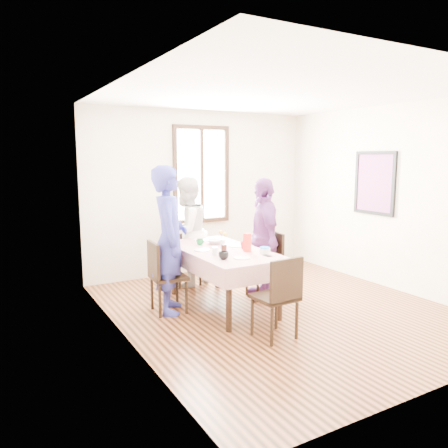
{
  "coord_description": "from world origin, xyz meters",
  "views": [
    {
      "loc": [
        -3.3,
        -4.36,
        1.94
      ],
      "look_at": [
        -0.59,
        0.41,
        1.1
      ],
      "focal_mm": 35.05,
      "sensor_mm": 36.0,
      "label": 1
    }
  ],
  "objects_px": {
    "person_left": "(169,240)",
    "chair_left": "(169,277)",
    "chair_far": "(185,255)",
    "person_far": "(185,232)",
    "chair_near": "(275,297)",
    "person_right": "(262,239)",
    "dining_table": "(222,278)",
    "chair_right": "(263,265)"
  },
  "relations": [
    {
      "from": "chair_right",
      "to": "person_right",
      "type": "distance_m",
      "value": 0.38
    },
    {
      "from": "person_far",
      "to": "dining_table",
      "type": "bearing_deg",
      "value": 65.37
    },
    {
      "from": "chair_near",
      "to": "person_far",
      "type": "bearing_deg",
      "value": 86.61
    },
    {
      "from": "chair_near",
      "to": "person_left",
      "type": "bearing_deg",
      "value": 113.54
    },
    {
      "from": "person_left",
      "to": "person_right",
      "type": "relative_size",
      "value": 1.11
    },
    {
      "from": "person_right",
      "to": "chair_left",
      "type": "bearing_deg",
      "value": -73.55
    },
    {
      "from": "chair_far",
      "to": "person_right",
      "type": "xyz_separation_m",
      "value": [
        0.67,
        -1.1,
        0.38
      ]
    },
    {
      "from": "chair_right",
      "to": "person_left",
      "type": "xyz_separation_m",
      "value": [
        -1.35,
        0.1,
        0.47
      ]
    },
    {
      "from": "person_left",
      "to": "person_far",
      "type": "height_order",
      "value": "person_left"
    },
    {
      "from": "dining_table",
      "to": "person_left",
      "type": "bearing_deg",
      "value": 166.71
    },
    {
      "from": "chair_right",
      "to": "chair_near",
      "type": "height_order",
      "value": "same"
    },
    {
      "from": "chair_far",
      "to": "chair_near",
      "type": "distance_m",
      "value": 2.31
    },
    {
      "from": "chair_near",
      "to": "person_right",
      "type": "height_order",
      "value": "person_right"
    },
    {
      "from": "person_far",
      "to": "person_right",
      "type": "bearing_deg",
      "value": 97.01
    },
    {
      "from": "chair_left",
      "to": "person_far",
      "type": "distance_m",
      "value": 1.25
    },
    {
      "from": "dining_table",
      "to": "person_far",
      "type": "height_order",
      "value": "person_far"
    },
    {
      "from": "chair_far",
      "to": "chair_near",
      "type": "bearing_deg",
      "value": 90.57
    },
    {
      "from": "chair_far",
      "to": "person_left",
      "type": "relative_size",
      "value": 0.49
    },
    {
      "from": "chair_right",
      "to": "chair_far",
      "type": "height_order",
      "value": "same"
    },
    {
      "from": "chair_left",
      "to": "chair_far",
      "type": "xyz_separation_m",
      "value": [
        0.68,
        1.0,
        0.0
      ]
    },
    {
      "from": "chair_right",
      "to": "chair_near",
      "type": "distance_m",
      "value": 1.39
    },
    {
      "from": "chair_far",
      "to": "person_right",
      "type": "height_order",
      "value": "person_right"
    },
    {
      "from": "dining_table",
      "to": "chair_left",
      "type": "distance_m",
      "value": 0.71
    },
    {
      "from": "chair_far",
      "to": "person_far",
      "type": "relative_size",
      "value": 0.55
    },
    {
      "from": "chair_near",
      "to": "person_right",
      "type": "distance_m",
      "value": 1.43
    },
    {
      "from": "chair_right",
      "to": "chair_far",
      "type": "xyz_separation_m",
      "value": [
        -0.68,
        1.1,
        0.0
      ]
    },
    {
      "from": "chair_far",
      "to": "person_right",
      "type": "bearing_deg",
      "value": 121.72
    },
    {
      "from": "chair_right",
      "to": "dining_table",
      "type": "bearing_deg",
      "value": 100.96
    },
    {
      "from": "chair_far",
      "to": "person_left",
      "type": "height_order",
      "value": "person_left"
    },
    {
      "from": "chair_near",
      "to": "person_left",
      "type": "relative_size",
      "value": 0.49
    },
    {
      "from": "chair_right",
      "to": "person_left",
      "type": "distance_m",
      "value": 1.43
    },
    {
      "from": "chair_left",
      "to": "person_left",
      "type": "height_order",
      "value": "person_left"
    },
    {
      "from": "dining_table",
      "to": "chair_near",
      "type": "bearing_deg",
      "value": -90.0
    },
    {
      "from": "person_far",
      "to": "person_right",
      "type": "relative_size",
      "value": 0.99
    },
    {
      "from": "chair_left",
      "to": "person_right",
      "type": "xyz_separation_m",
      "value": [
        1.35,
        -0.1,
        0.38
      ]
    },
    {
      "from": "person_left",
      "to": "chair_left",
      "type": "bearing_deg",
      "value": 113.51
    },
    {
      "from": "person_left",
      "to": "chair_far",
      "type": "bearing_deg",
      "value": -10.25
    },
    {
      "from": "chair_far",
      "to": "chair_near",
      "type": "height_order",
      "value": "same"
    },
    {
      "from": "chair_right",
      "to": "person_far",
      "type": "xyz_separation_m",
      "value": [
        -0.68,
        1.08,
        0.37
      ]
    },
    {
      "from": "chair_near",
      "to": "person_far",
      "type": "xyz_separation_m",
      "value": [
        0.0,
        2.29,
        0.37
      ]
    },
    {
      "from": "chair_far",
      "to": "chair_near",
      "type": "relative_size",
      "value": 1.0
    },
    {
      "from": "chair_far",
      "to": "chair_left",
      "type": "bearing_deg",
      "value": 56.1
    }
  ]
}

